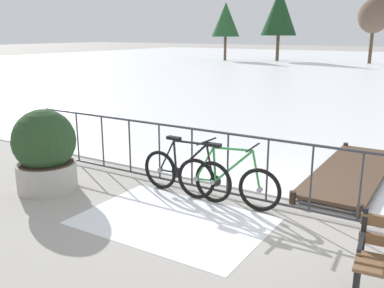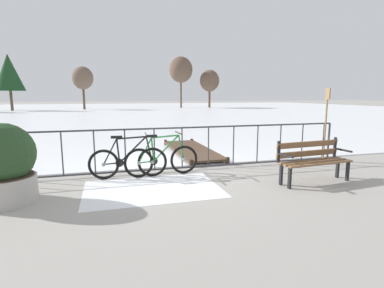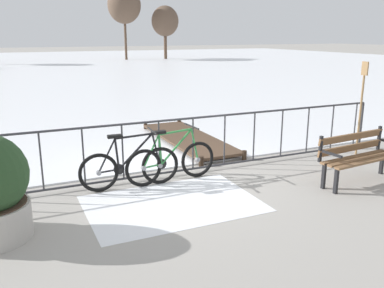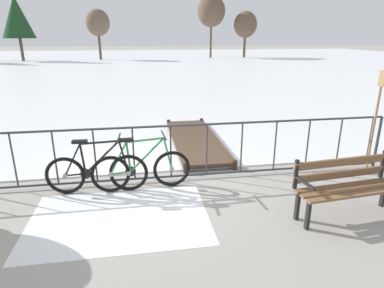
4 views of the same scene
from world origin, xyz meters
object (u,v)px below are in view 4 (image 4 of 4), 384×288
at_px(oar_upright, 375,117).
at_px(bicycle_near_railing, 97,172).
at_px(park_bench, 346,183).
at_px(bicycle_second, 141,169).

bearing_deg(oar_upright, bicycle_near_railing, 179.37).
xyz_separation_m(bicycle_near_railing, park_bench, (3.71, -1.34, 0.14)).
relative_size(bicycle_second, park_bench, 1.04).
bearing_deg(park_bench, bicycle_second, 155.68).
distance_m(park_bench, oar_upright, 1.96).
height_order(bicycle_second, oar_upright, oar_upright).
distance_m(bicycle_second, oar_upright, 4.37).
distance_m(bicycle_second, park_bench, 3.25).
height_order(bicycle_second, park_bench, bicycle_second).
distance_m(bicycle_near_railing, oar_upright, 5.11).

